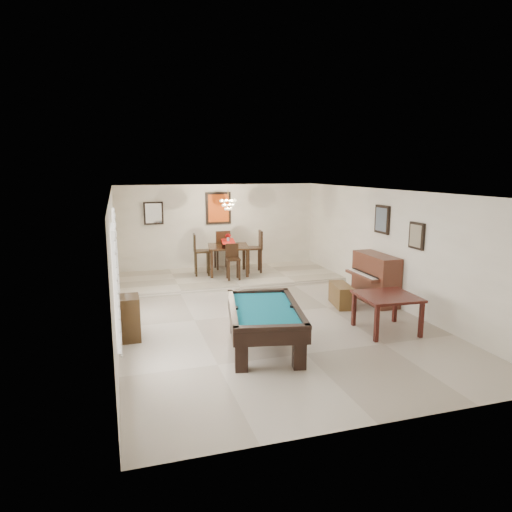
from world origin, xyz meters
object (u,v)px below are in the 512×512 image
dining_chair_west (202,255)px  upright_piano (371,279)px  flower_vase (228,237)px  dining_chair_east (254,251)px  chandelier (228,201)px  piano_bench (341,295)px  dining_chair_north (222,249)px  dining_chair_south (233,262)px  dining_table (228,258)px  pool_table (264,328)px  square_table (386,313)px  apothecary_chest (130,318)px

dining_chair_west → upright_piano: bearing=-130.3°
flower_vase → dining_chair_east: (0.75, -0.01, -0.44)m
flower_vase → chandelier: 1.07m
flower_vase → dining_chair_west: size_ratio=0.20×
piano_bench → dining_chair_north: 4.50m
dining_chair_south → dining_chair_west: (-0.71, 0.76, 0.11)m
flower_vase → dining_table: bearing=0.0°
piano_bench → dining_chair_west: bearing=126.8°
pool_table → flower_vase: size_ratio=9.40×
square_table → flower_vase: 5.51m
dining_chair_west → chandelier: (0.70, -0.29, 1.50)m
chandelier → apothecary_chest: bearing=-125.5°
piano_bench → flower_vase: size_ratio=3.85×
dining_chair_south → dining_chair_north: (0.01, 1.42, 0.10)m
apothecary_chest → pool_table: bearing=-26.9°
piano_bench → dining_chair_west: 4.30m
dining_table → dining_chair_south: bearing=-93.0°
dining_chair_east → dining_chair_north: bearing=-125.6°
pool_table → dining_chair_south: 4.58m
dining_chair_east → piano_bench: bearing=24.9°
dining_chair_south → dining_chair_north: 1.42m
flower_vase → dining_chair_south: flower_vase is taller
piano_bench → apothecary_chest: bearing=-170.7°
chandelier → dining_chair_south: bearing=-89.0°
pool_table → flower_vase: (0.63, 5.25, 0.80)m
dining_chair_west → dining_chair_east: 1.50m
dining_table → dining_chair_west: dining_chair_west is taller
dining_table → dining_chair_east: 0.76m
square_table → dining_chair_east: (-1.10, 5.11, 0.36)m
square_table → dining_chair_east: dining_chair_east is taller
flower_vase → dining_chair_north: size_ratio=0.20×
dining_chair_east → pool_table: bearing=-7.4°
dining_chair_south → dining_chair_east: dining_chair_east is taller
dining_chair_east → chandelier: bearing=-66.6°
chandelier → dining_chair_west: bearing=157.7°
pool_table → apothecary_chest: apothecary_chest is taller
piano_bench → dining_chair_east: dining_chair_east is taller
dining_chair_west → pool_table: bearing=-173.3°
pool_table → dining_chair_south: (0.60, 4.54, 0.24)m
piano_bench → dining_chair_east: 3.56m
square_table → upright_piano: bearing=68.2°
dining_chair_north → dining_chair_east: size_ratio=0.96×
dining_table → dining_chair_south: dining_chair_south is taller
pool_table → upright_piano: size_ratio=1.59×
piano_bench → dining_chair_south: bearing=124.7°
pool_table → apothecary_chest: 2.46m
pool_table → dining_chair_south: dining_chair_south is taller
dining_chair_south → dining_chair_east: size_ratio=0.79×
pool_table → upright_piano: 3.72m
dining_table → chandelier: chandelier is taller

